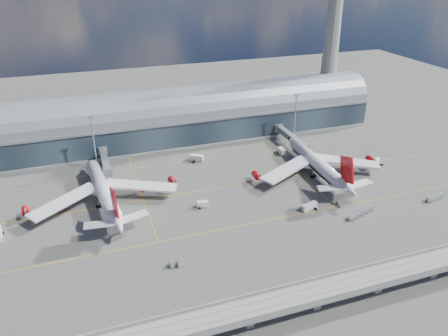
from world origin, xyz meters
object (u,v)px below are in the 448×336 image
object	(u,v)px
service_truck_2	(309,206)
cargo_train_1	(361,213)
service_truck_1	(203,204)
service_truck_5	(197,158)
floodlight_mast_left	(94,142)
cargo_train_0	(176,264)
cargo_train_2	(435,197)
control_tower	(333,29)
airliner_left	(104,192)
airliner_right	(318,164)
floodlight_mast_right	(295,117)
service_truck_3	(377,162)
service_truck_4	(282,151)

from	to	relation	value
service_truck_2	cargo_train_1	distance (m)	19.16
service_truck_1	service_truck_2	size ratio (longest dim) A/B	0.65
service_truck_5	cargo_train_1	bearing A→B (deg)	-117.07
floodlight_mast_left	cargo_train_0	size ratio (longest dim) A/B	5.20
cargo_train_0	cargo_train_2	distance (m)	107.88
control_tower	airliner_left	bearing A→B (deg)	-155.58
airliner_right	cargo_train_2	world-z (taller)	airliner_right
cargo_train_1	cargo_train_0	bearing A→B (deg)	112.83
floodlight_mast_right	cargo_train_0	world-z (taller)	floodlight_mast_right
service_truck_2	cargo_train_1	bearing A→B (deg)	-137.80
cargo_train_2	service_truck_2	bearing A→B (deg)	88.23
service_truck_1	service_truck_3	world-z (taller)	service_truck_3
service_truck_3	cargo_train_0	distance (m)	114.16
floodlight_mast_right	cargo_train_0	distance (m)	115.24
cargo_train_2	cargo_train_1	bearing A→B (deg)	99.40
service_truck_5	cargo_train_1	xyz separation A→B (m)	(45.08, -66.74, -0.62)
service_truck_2	control_tower	bearing A→B (deg)	-49.86
control_tower	service_truck_3	distance (m)	83.68
service_truck_4	control_tower	bearing A→B (deg)	42.35
control_tower	service_truck_1	bearing A→B (deg)	-142.54
floodlight_mast_right	service_truck_2	xyz separation A→B (m)	(-25.83, -63.12, -12.34)
cargo_train_2	floodlight_mast_right	bearing A→B (deg)	28.39
service_truck_2	service_truck_4	distance (m)	51.95
service_truck_5	cargo_train_0	world-z (taller)	service_truck_5
airliner_left	service_truck_4	world-z (taller)	airliner_left
service_truck_5	cargo_train_2	xyz separation A→B (m)	(79.95, -66.66, -0.56)
airliner_left	service_truck_4	distance (m)	89.23
service_truck_1	cargo_train_0	xyz separation A→B (m)	(-18.26, -31.70, -0.44)
airliner_left	service_truck_2	bearing A→B (deg)	-27.55
floodlight_mast_right	cargo_train_1	xyz separation A→B (m)	(-9.52, -73.18, -12.70)
airliner_left	service_truck_2	size ratio (longest dim) A/B	8.81
service_truck_1	floodlight_mast_right	bearing A→B (deg)	-42.73
floodlight_mast_left	service_truck_5	xyz separation A→B (m)	(45.40, -6.44, -12.08)
control_tower	service_truck_4	distance (m)	80.47
control_tower	airliner_left	size ratio (longest dim) A/B	1.63
floodlight_mast_left	floodlight_mast_right	world-z (taller)	same
floodlight_mast_left	service_truck_4	distance (m)	88.77
control_tower	cargo_train_2	bearing A→B (deg)	-95.45
floodlight_mast_right	service_truck_1	xyz separation A→B (m)	(-64.07, -47.91, -12.35)
service_truck_2	service_truck_3	bearing A→B (deg)	-79.35
floodlight_mast_left	airliner_right	world-z (taller)	floodlight_mast_left
cargo_train_0	cargo_train_1	bearing A→B (deg)	-102.12
floodlight_mast_right	airliner_right	bearing A→B (deg)	-101.97
service_truck_1	service_truck_3	xyz separation A→B (m)	(88.04, 9.93, 0.09)
control_tower	floodlight_mast_left	distance (m)	143.01
airliner_right	service_truck_4	xyz separation A→B (m)	(-4.92, 25.28, -3.57)
service_truck_4	cargo_train_2	bearing A→B (deg)	-55.57
airliner_right	airliner_left	bearing A→B (deg)	179.87
service_truck_4	cargo_train_0	xyz separation A→B (m)	(-69.34, -66.83, -0.71)
service_truck_4	service_truck_5	bearing A→B (deg)	173.31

